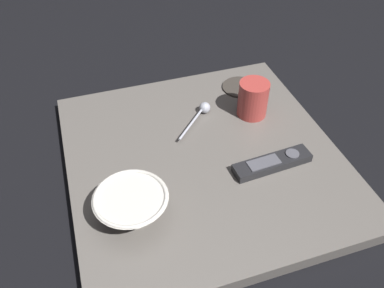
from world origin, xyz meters
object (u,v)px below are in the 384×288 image
at_px(tv_remote_near, 272,163).
at_px(cereal_bowl, 132,205).
at_px(drink_coaster, 240,87).
at_px(teaspoon, 203,110).
at_px(coffee_mug, 253,99).

bearing_deg(tv_remote_near, cereal_bowl, 96.81).
height_order(cereal_bowl, drink_coaster, cereal_bowl).
xyz_separation_m(tv_remote_near, drink_coaster, (0.30, -0.05, -0.01)).
relative_size(tv_remote_near, drink_coaster, 1.87).
bearing_deg(cereal_bowl, teaspoon, -42.39).
relative_size(cereal_bowl, drink_coaster, 1.48).
xyz_separation_m(cereal_bowl, teaspoon, (0.26, -0.24, -0.02)).
distance_m(cereal_bowl, coffee_mug, 0.43).
xyz_separation_m(coffee_mug, drink_coaster, (0.11, -0.02, -0.04)).
distance_m(cereal_bowl, drink_coaster, 0.51).
bearing_deg(drink_coaster, coffee_mug, 171.47).
bearing_deg(cereal_bowl, coffee_mug, -57.77).
relative_size(teaspoon, drink_coaster, 1.14).
relative_size(cereal_bowl, coffee_mug, 1.57).
bearing_deg(coffee_mug, drink_coaster, -8.53).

